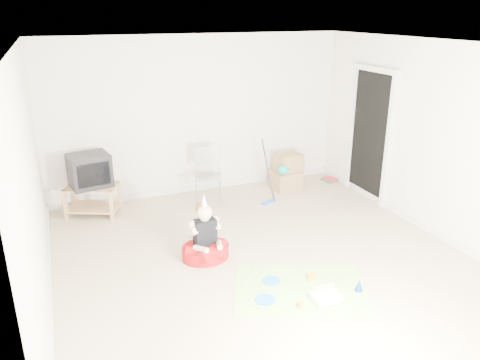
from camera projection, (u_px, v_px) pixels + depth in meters
name	position (u px, v px, depth m)	size (l,w,h in m)	color
ground	(259.00, 255.00, 5.96)	(5.00, 5.00, 0.00)	tan
doorway_recess	(370.00, 137.00, 7.52)	(0.02, 0.90, 2.05)	black
tv_stand	(93.00, 198.00, 7.05)	(0.87, 0.73, 0.47)	#A37849
crt_tv	(90.00, 170.00, 6.90)	(0.57, 0.47, 0.49)	black
folding_chair	(208.00, 177.00, 7.43)	(0.51, 0.49, 0.92)	#999A9F
cardboard_boxes	(287.00, 172.00, 8.09)	(0.54, 0.43, 0.62)	#9B754B
floor_mop	(269.00, 188.00, 7.48)	(0.26, 0.33, 1.00)	blue
book_pile	(330.00, 180.00, 8.53)	(0.23, 0.28, 0.06)	#257130
seated_woman	(205.00, 244.00, 5.84)	(0.65, 0.65, 0.86)	#9A0E0F
party_mat	(300.00, 289.00, 5.23)	(1.47, 1.06, 0.01)	#F53377
birthday_cake	(326.00, 298.00, 5.01)	(0.30, 0.24, 0.14)	white
blue_plate_near	(271.00, 281.00, 5.38)	(0.20, 0.20, 0.01)	blue
blue_plate_far	(265.00, 300.00, 5.03)	(0.22, 0.22, 0.01)	blue
orange_cup_near	(311.00, 277.00, 5.39)	(0.08, 0.08, 0.09)	orange
orange_cup_far	(301.00, 305.00, 4.89)	(0.06, 0.06, 0.07)	orange
blue_party_hat	(359.00, 285.00, 5.18)	(0.09, 0.09, 0.14)	#16369D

